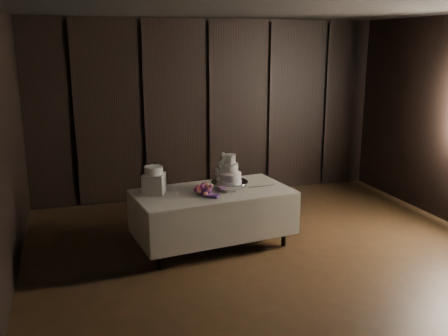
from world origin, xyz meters
TOP-DOWN VIEW (x-y plane):
  - room at (0.00, 0.00)m, footprint 6.08×7.08m
  - display_table at (-0.61, 1.23)m, footprint 2.10×1.28m
  - cake_stand at (-0.37, 1.28)m, footprint 0.52×0.52m
  - wedding_cake at (-0.40, 1.27)m, footprint 0.34×0.30m
  - bouquet at (-0.75, 1.10)m, footprint 0.49×0.50m
  - box_pedestal at (-1.35, 1.36)m, footprint 0.34×0.34m
  - small_cake at (-1.35, 1.36)m, footprint 0.28×0.28m
  - cake_knife at (0.00, 1.21)m, footprint 0.37×0.03m

SIDE VIEW (x-z plane):
  - display_table at x=-0.61m, z-range 0.04..0.80m
  - cake_knife at x=0.00m, z-range 0.76..0.77m
  - cake_stand at x=-0.37m, z-range 0.76..0.85m
  - bouquet at x=-0.75m, z-range 0.73..0.92m
  - box_pedestal at x=-1.35m, z-range 0.76..1.01m
  - wedding_cake at x=-0.40m, z-range 0.81..1.17m
  - small_cake at x=-1.35m, z-range 1.01..1.11m
  - room at x=0.00m, z-range -0.04..3.04m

